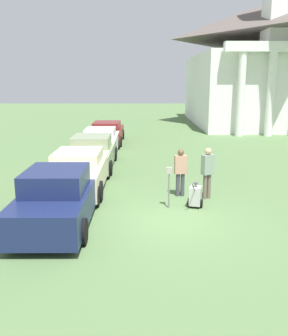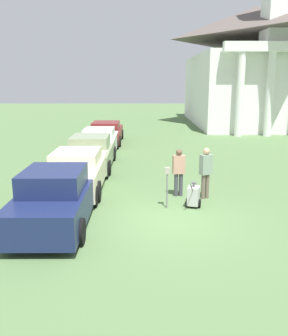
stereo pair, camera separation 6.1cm
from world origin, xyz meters
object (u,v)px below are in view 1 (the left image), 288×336
parking_meter (168,180)px  person_worker (180,170)px  parked_car_navy (57,199)px  parked_car_sage (91,153)px  parked_car_white (100,142)px  parked_car_maroon (106,133)px  person_supervisor (207,170)px  equipment_cart (194,196)px  parked_car_cream (78,171)px  church (254,62)px

parking_meter → person_worker: 1.39m
parked_car_navy → person_worker: person_worker is taller
parked_car_sage → parking_meter: parked_car_sage is taller
parked_car_navy → parked_car_white: 10.67m
parked_car_sage → parked_car_maroon: size_ratio=0.96×
person_worker → parked_car_navy: bearing=28.9°
person_supervisor → parked_car_maroon: bearing=-99.0°
parked_car_sage → parked_car_navy: bearing=-90.5°
parked_car_white → equipment_cart: parked_car_white is taller
parking_meter → parked_car_maroon: bearing=103.8°
parked_car_cream → church: (12.77, 22.42, 5.03)m
parking_meter → parked_car_cream: bearing=145.8°
parked_car_maroon → person_worker: size_ratio=3.09×
parked_car_white → parked_car_maroon: (0.00, 3.85, -0.02)m
parked_car_navy → parked_car_sage: (0.00, 7.18, -0.04)m
person_worker → person_supervisor: 0.95m
equipment_cart → person_worker: bearing=123.0°
person_supervisor → equipment_cart: bearing=30.8°
parked_car_cream → person_worker: (3.72, -0.89, 0.25)m
parked_car_cream → person_supervisor: 4.78m
parked_car_sage → parked_car_maroon: parked_car_sage is taller
parked_car_cream → parked_car_white: size_ratio=1.09×
parking_meter → equipment_cart: bearing=5.1°
parked_car_navy → parked_car_cream: bearing=89.5°
parked_car_maroon → person_worker: (3.72, -11.87, 0.30)m
parked_car_navy → parked_car_cream: (-0.00, 3.55, -0.03)m
parked_car_navy → person_supervisor: person_supervisor is taller
person_worker → church: bearing=-117.8°
parked_car_navy → parked_car_maroon: 14.52m
parked_car_navy → person_worker: (3.72, 2.65, 0.22)m
parking_meter → church: bearing=68.8°
parked_car_navy → parked_car_cream: parked_car_navy is taller
parked_car_white → person_supervisor: bearing=-61.4°
parked_car_navy → parking_meter: 3.51m
person_supervisor → equipment_cart: 1.24m
church → person_supervisor: bearing=-109.0°
person_worker → church: size_ratio=0.07×
parked_car_cream → parked_car_maroon: parked_car_cream is taller
church → equipment_cart: bearing=-109.5°
person_worker → church: 25.46m
parked_car_white → person_worker: bearing=-65.6°
person_supervisor → person_worker: bearing=-48.2°
parked_car_sage → church: church is taller
person_supervisor → equipment_cart: person_supervisor is taller
parked_car_sage → parking_meter: size_ratio=3.74×
person_worker → church: (9.05, 23.32, 4.78)m
parked_car_sage → church: bearing=55.4°
parked_car_sage → person_worker: bearing=-51.0°
parked_car_navy → parked_car_white: parked_car_navy is taller
church → parked_car_sage: bearing=-124.2°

